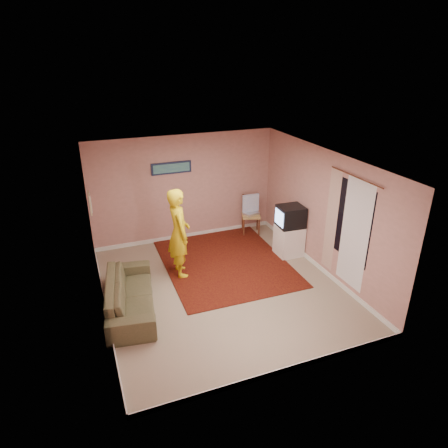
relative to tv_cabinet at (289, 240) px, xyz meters
name	(u,v)px	position (x,y,z in m)	size (l,w,h in m)	color
ground	(221,287)	(-1.95, -0.76, -0.36)	(5.00, 5.00, 0.00)	gray
wall_back	(184,188)	(-1.95, 1.74, 0.94)	(4.50, 0.02, 2.60)	tan
wall_front	(287,300)	(-1.95, -3.26, 0.94)	(4.50, 0.02, 2.60)	tan
wall_left	(97,248)	(-4.20, -0.76, 0.94)	(0.02, 5.00, 2.60)	tan
wall_right	(323,212)	(0.30, -0.76, 0.94)	(0.02, 5.00, 2.60)	tan
ceiling	(221,161)	(-1.95, -0.76, 2.24)	(4.50, 5.00, 0.02)	silver
baseboard_back	(187,235)	(-1.95, 1.73, -0.31)	(4.50, 0.02, 0.10)	white
baseboard_front	(282,371)	(-1.95, -3.25, -0.31)	(4.50, 0.02, 0.10)	white
baseboard_left	(106,309)	(-4.19, -0.76, -0.31)	(0.02, 5.00, 0.10)	white
baseboard_right	(317,265)	(0.29, -0.76, -0.31)	(0.02, 5.00, 0.10)	white
window	(351,222)	(0.29, -1.66, 1.09)	(0.01, 1.10, 1.50)	black
curtain_sheer	(354,235)	(0.28, -1.81, 0.89)	(0.01, 0.75, 2.10)	white
curtain_floral	(331,221)	(0.27, -1.11, 0.89)	(0.01, 0.35, 2.10)	beige
curtain_rod	(356,177)	(0.25, -1.66, 1.96)	(0.02, 0.02, 1.40)	brown
picture_back	(171,168)	(-2.25, 1.71, 1.49)	(0.95, 0.04, 0.28)	#151D3A
picture_left	(90,203)	(-4.17, 0.84, 1.19)	(0.04, 0.38, 0.42)	#C8BA8A
area_rug	(224,261)	(-1.52, 0.20, -0.35)	(2.61, 3.26, 0.02)	black
tv_cabinet	(289,240)	(0.00, 0.00, 0.00)	(0.56, 0.51, 0.71)	white
crt_tv	(290,216)	(-0.01, 0.00, 0.60)	(0.59, 0.53, 0.48)	black
chair_a	(251,211)	(-0.32, 1.40, 0.25)	(0.57, 0.55, 0.54)	tan
dvd_player	(251,213)	(-0.32, 1.40, 0.18)	(0.36, 0.26, 0.06)	silver
blue_throw	(251,203)	(-0.32, 1.44, 0.45)	(0.44, 0.06, 0.46)	#92AEF0
chair_b	(289,231)	(-0.01, 0.00, 0.25)	(0.44, 0.46, 0.54)	tan
game_console	(289,234)	(-0.01, 0.00, 0.17)	(0.22, 0.16, 0.04)	white
sofa	(130,295)	(-3.75, -0.83, -0.05)	(2.08, 0.81, 0.61)	brown
person	(179,233)	(-2.56, 0.07, 0.59)	(0.69, 0.45, 1.90)	yellow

